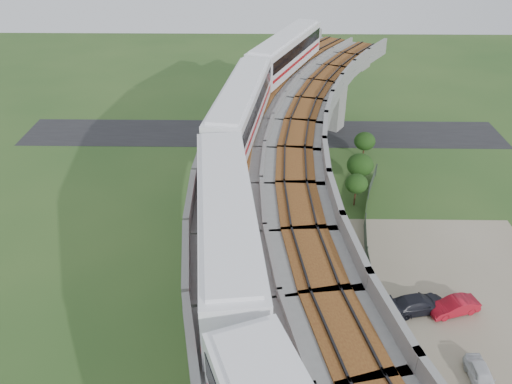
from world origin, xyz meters
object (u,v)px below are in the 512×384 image
(car_white, at_px, (482,376))
(metro_train, at_px, (268,159))
(car_dark, at_px, (418,304))
(car_red, at_px, (454,306))

(car_white, bearing_deg, metro_train, 152.28)
(metro_train, xyz_separation_m, car_dark, (11.16, -0.42, -11.63))
(metro_train, distance_m, car_white, 19.07)
(metro_train, xyz_separation_m, car_white, (13.49, -6.68, -11.69))
(metro_train, distance_m, car_red, 18.00)
(metro_train, height_order, car_red, metro_train)
(car_red, relative_size, car_dark, 0.86)
(metro_train, height_order, car_dark, metro_train)
(car_white, height_order, car_red, car_red)
(metro_train, relative_size, car_white, 18.20)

